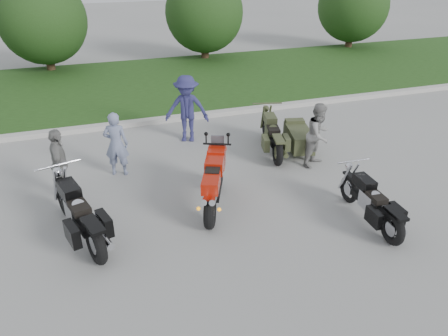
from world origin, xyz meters
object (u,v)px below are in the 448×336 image
object	(u,v)px
person_denim	(187,109)
person_back	(60,164)
cruiser_left	(80,217)
cruiser_sidecar	(288,137)
cruiser_right	(373,205)
person_grey	(319,135)
person_stripe	(116,144)
sportbike_red	(214,181)

from	to	relation	value
person_denim	person_back	xyz separation A→B (m)	(-3.36, -2.15, -0.15)
cruiser_left	cruiser_sidecar	world-z (taller)	cruiser_left
cruiser_right	cruiser_left	bearing A→B (deg)	169.71
cruiser_left	person_back	size ratio (longest dim) A/B	1.58
person_grey	person_denim	bearing A→B (deg)	106.14
person_grey	person_denim	xyz separation A→B (m)	(-2.69, 2.53, 0.14)
cruiser_sidecar	person_stripe	bearing A→B (deg)	-168.56
cruiser_sidecar	person_back	size ratio (longest dim) A/B	1.47
cruiser_left	cruiser_sidecar	distance (m)	5.85
person_stripe	cruiser_left	bearing A→B (deg)	86.75
cruiser_sidecar	person_grey	distance (m)	1.03
cruiser_left	cruiser_right	xyz separation A→B (m)	(5.44, -1.29, -0.08)
cruiser_sidecar	cruiser_right	bearing A→B (deg)	-75.24
cruiser_left	person_grey	bearing A→B (deg)	-2.10
person_denim	person_back	bearing A→B (deg)	-124.68
sportbike_red	cruiser_sidecar	xyz separation A→B (m)	(2.70, 2.01, -0.20)
cruiser_left	person_back	distance (m)	1.83
sportbike_red	cruiser_right	bearing A→B (deg)	-6.25
cruiser_sidecar	person_grey	xyz separation A→B (m)	(0.37, -0.89, 0.37)
sportbike_red	person_denim	distance (m)	3.68
person_stripe	person_denim	bearing A→B (deg)	-127.11
cruiser_sidecar	person_denim	size ratio (longest dim) A/B	1.24
person_stripe	person_grey	xyz separation A→B (m)	(4.78, -1.07, 0.01)
cruiser_sidecar	cruiser_left	bearing A→B (deg)	-143.12
cruiser_right	cruiser_sidecar	size ratio (longest dim) A/B	0.93
person_grey	sportbike_red	bearing A→B (deg)	169.40
cruiser_left	person_denim	xyz separation A→B (m)	(3.06, 3.93, 0.43)
cruiser_left	person_grey	size ratio (longest dim) A/B	1.56
cruiser_sidecar	person_stripe	distance (m)	4.43
cruiser_left	cruiser_right	bearing A→B (deg)	-29.22
person_back	person_stripe	bearing A→B (deg)	-60.38
person_denim	person_back	world-z (taller)	person_denim
sportbike_red	person_denim	size ratio (longest dim) A/B	1.14
cruiser_left	cruiser_sidecar	size ratio (longest dim) A/B	1.08
person_grey	person_back	bearing A→B (deg)	145.85
sportbike_red	cruiser_right	xyz separation A→B (m)	(2.77, -1.58, -0.20)
cruiser_left	person_stripe	xyz separation A→B (m)	(0.97, 2.47, 0.29)
cruiser_right	person_denim	bearing A→B (deg)	117.54
sportbike_red	cruiser_sidecar	world-z (taller)	sportbike_red
person_grey	person_back	world-z (taller)	person_grey
cruiser_right	cruiser_sidecar	distance (m)	3.59
person_stripe	person_denim	distance (m)	2.56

